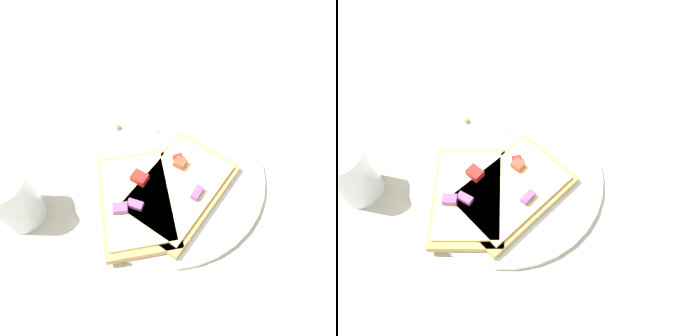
% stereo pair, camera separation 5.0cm
% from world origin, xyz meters
% --- Properties ---
extents(ground_plane, '(4.00, 4.00, 0.00)m').
position_xyz_m(ground_plane, '(0.00, 0.00, 0.00)').
color(ground_plane, '#BCB29E').
extents(plate, '(0.30, 0.30, 0.01)m').
position_xyz_m(plate, '(0.00, 0.00, 0.01)').
color(plate, white).
rests_on(plate, ground).
extents(fork, '(0.20, 0.07, 0.01)m').
position_xyz_m(fork, '(0.03, 0.02, 0.01)').
color(fork, silver).
rests_on(fork, plate).
extents(knife, '(0.22, 0.09, 0.01)m').
position_xyz_m(knife, '(0.04, -0.06, 0.01)').
color(knife, silver).
rests_on(knife, plate).
extents(pizza_slice_main, '(0.13, 0.18, 0.03)m').
position_xyz_m(pizza_slice_main, '(-0.03, 0.02, 0.02)').
color(pizza_slice_main, tan).
rests_on(pizza_slice_main, plate).
extents(pizza_slice_corner, '(0.18, 0.19, 0.03)m').
position_xyz_m(pizza_slice_corner, '(0.01, 0.07, 0.02)').
color(pizza_slice_corner, tan).
rests_on(pizza_slice_corner, plate).
extents(crumb_scatter, '(0.15, 0.06, 0.01)m').
position_xyz_m(crumb_scatter, '(0.03, -0.00, 0.02)').
color(crumb_scatter, tan).
rests_on(crumb_scatter, plate).
extents(drinking_glass, '(0.06, 0.06, 0.09)m').
position_xyz_m(drinking_glass, '(0.15, 0.16, 0.05)').
color(drinking_glass, silver).
rests_on(drinking_glass, ground).
extents(napkin, '(0.14, 0.09, 0.01)m').
position_xyz_m(napkin, '(-0.25, -0.05, 0.00)').
color(napkin, white).
rests_on(napkin, ground).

